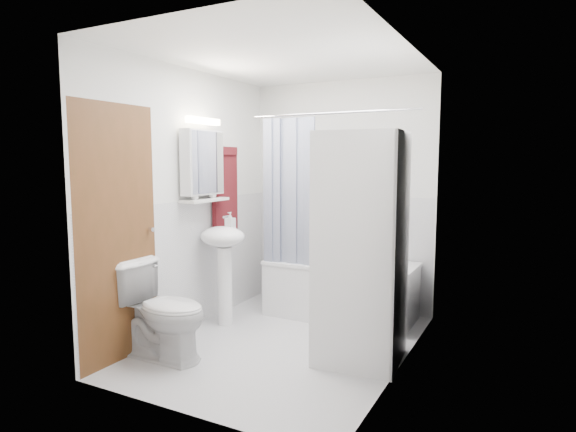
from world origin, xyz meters
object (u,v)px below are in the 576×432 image
at_px(bathtub, 341,287).
at_px(sink, 223,252).
at_px(washer_dryer, 361,248).
at_px(toilet, 162,311).

bearing_deg(bathtub, sink, -141.46).
distance_m(washer_dryer, toilet, 1.64).
bearing_deg(toilet, bathtub, -28.48).
height_order(washer_dryer, toilet, washer_dryer).
xyz_separation_m(sink, toilet, (0.03, -0.89, -0.32)).
bearing_deg(bathtub, washer_dryer, -60.70).
xyz_separation_m(bathtub, toilet, (-0.88, -1.62, 0.07)).
bearing_deg(toilet, sink, 2.23).
bearing_deg(washer_dryer, bathtub, 114.40).
relative_size(sink, toilet, 1.34).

